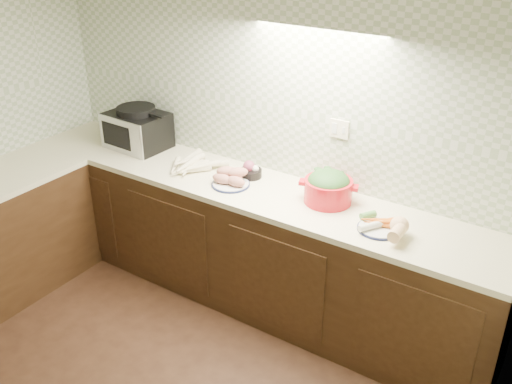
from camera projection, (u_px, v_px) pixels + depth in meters
The scene contains 8 objects.
room at pixel (42, 161), 2.42m from camera, with size 3.60×3.60×2.60m.
counter at pixel (90, 265), 3.80m from camera, with size 3.60×3.60×0.90m.
toaster_oven at pixel (137, 128), 4.39m from camera, with size 0.47×0.37×0.32m.
parsnip_pile at pixel (194, 165), 4.06m from camera, with size 0.44×0.48×0.09m.
sweet_potato_plate at pixel (231, 179), 3.84m from camera, with size 0.26×0.26×0.12m.
onion_bowl at pixel (251, 171), 3.95m from camera, with size 0.15×0.15×0.12m.
dutch_oven at pixel (328, 187), 3.59m from camera, with size 0.39×0.39×0.21m.
veg_plate at pixel (388, 225), 3.29m from camera, with size 0.33×0.25×0.12m.
Camera 1 is at (1.98, -1.35, 2.61)m, focal length 40.00 mm.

